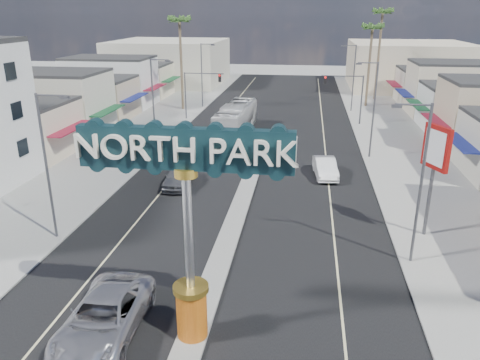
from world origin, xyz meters
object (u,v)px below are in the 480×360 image
(traffic_signal_left, at_px, (199,86))
(palm_right_mid, at_px, (372,31))
(streetlight_l_far, at_px, (203,72))
(palm_left_far, at_px, (180,25))
(streetlight_l_mid, at_px, (155,100))
(streetlight_r_mid, at_px, (372,105))
(car_parked_left, at_px, (178,176))
(bank_pylon_sign, at_px, (436,154))
(city_bus, at_px, (236,119))
(gateway_sign, at_px, (187,212))
(streetlight_r_near, at_px, (419,177))
(palm_right_far, at_px, (382,17))
(car_parked_right, at_px, (325,168))
(streetlight_r_far, at_px, (353,75))
(traffic_signal_right, at_px, (347,90))
(suv_left, at_px, (104,317))
(streetlight_l_near, at_px, (48,160))

(traffic_signal_left, xyz_separation_m, palm_right_mid, (22.18, 12.01, 6.33))
(streetlight_l_far, height_order, palm_left_far, palm_left_far)
(streetlight_l_far, bearing_deg, streetlight_l_mid, -90.00)
(streetlight_r_mid, relative_size, palm_left_far, 0.69)
(palm_right_mid, distance_m, car_parked_left, 41.62)
(streetlight_l_mid, bearing_deg, traffic_signal_left, 84.90)
(bank_pylon_sign, bearing_deg, city_bus, 98.57)
(bank_pylon_sign, bearing_deg, gateway_sign, -160.58)
(streetlight_r_near, height_order, palm_right_far, palm_right_far)
(streetlight_l_mid, bearing_deg, car_parked_right, -19.79)
(gateway_sign, xyz_separation_m, streetlight_r_far, (10.43, 50.02, -0.86))
(gateway_sign, height_order, car_parked_right, gateway_sign)
(streetlight_l_mid, xyz_separation_m, streetlight_r_mid, (20.87, 0.00, 0.00))
(gateway_sign, height_order, bank_pylon_sign, gateway_sign)
(streetlight_l_far, bearing_deg, streetlight_r_mid, -46.52)
(palm_left_far, relative_size, city_bus, 1.08)
(streetlight_r_near, height_order, car_parked_left, streetlight_r_near)
(palm_left_far, height_order, car_parked_left, palm_left_far)
(streetlight_r_mid, distance_m, city_bus, 16.25)
(streetlight_l_far, distance_m, bank_pylon_sign, 44.55)
(traffic_signal_right, bearing_deg, palm_right_mid, 72.37)
(traffic_signal_right, bearing_deg, palm_right_far, 72.10)
(traffic_signal_right, xyz_separation_m, streetlight_l_far, (-19.62, 8.01, 0.79))
(gateway_sign, bearing_deg, palm_left_far, 105.15)
(suv_left, xyz_separation_m, city_bus, (0.31, 35.94, 0.80))
(traffic_signal_left, height_order, car_parked_left, traffic_signal_left)
(gateway_sign, height_order, streetlight_r_far, gateway_sign)
(traffic_signal_left, relative_size, streetlight_l_far, 0.67)
(streetlight_l_near, relative_size, car_parked_left, 1.85)
(traffic_signal_right, relative_size, streetlight_l_near, 0.67)
(palm_right_mid, relative_size, city_bus, 1.00)
(gateway_sign, distance_m, streetlight_l_mid, 29.91)
(traffic_signal_right, bearing_deg, suv_left, -107.09)
(streetlight_l_near, relative_size, streetlight_r_far, 1.00)
(streetlight_r_far, distance_m, bank_pylon_sign, 38.48)
(suv_left, bearing_deg, bank_pylon_sign, 35.49)
(streetlight_l_mid, xyz_separation_m, palm_left_far, (-2.57, 20.00, 6.43))
(streetlight_r_mid, bearing_deg, streetlight_l_mid, 180.00)
(streetlight_l_far, bearing_deg, palm_right_mid, 9.69)
(car_parked_right, bearing_deg, palm_left_far, 119.93)
(streetlight_l_near, bearing_deg, palm_right_far, 63.94)
(streetlight_r_far, xyz_separation_m, palm_left_far, (-23.43, -2.00, 6.43))
(streetlight_r_far, height_order, palm_left_far, palm_left_far)
(streetlight_r_near, height_order, streetlight_r_mid, same)
(gateway_sign, height_order, traffic_signal_right, gateway_sign)
(gateway_sign, xyz_separation_m, streetlight_l_mid, (-10.43, 28.02, -0.86))
(palm_right_mid, bearing_deg, streetlight_r_mid, -95.64)
(bank_pylon_sign, bearing_deg, car_parked_right, 94.92)
(suv_left, bearing_deg, palm_left_far, 99.53)
(streetlight_l_near, distance_m, streetlight_r_far, 46.90)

